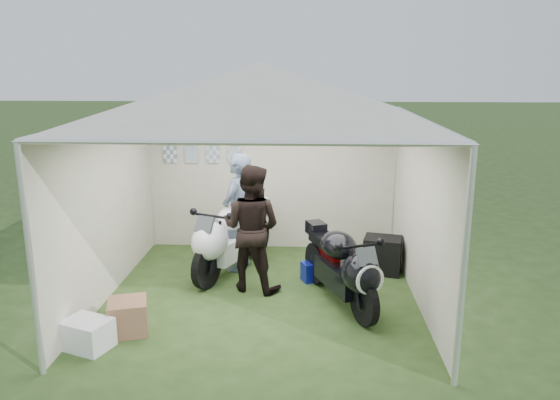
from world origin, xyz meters
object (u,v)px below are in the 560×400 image
Objects in this scene: person_blue_jacket at (238,212)px; motorcycle_black at (343,266)px; crate_2 at (121,319)px; motorcycle_white at (229,236)px; paddock_stand at (315,271)px; canopy_tent at (260,97)px; crate_0 at (88,334)px; crate_1 at (128,316)px; person_dark_jacket at (251,228)px; equipment_box at (382,255)px.

motorcycle_black is at bearing 71.90° from person_blue_jacket.
motorcycle_white is at bearing 59.99° from crate_2.
paddock_stand is (1.24, -0.21, -0.43)m from motorcycle_white.
paddock_stand is at bearing 12.73° from motorcycle_white.
motorcycle_black is (1.57, -1.02, -0.04)m from motorcycle_white.
canopy_tent is 11.84× the size of crate_0.
motorcycle_black is 4.31× the size of crate_1.
paddock_stand is at bearing 92.02° from person_blue_jacket.
motorcycle_white is at bearing -36.16° from person_dark_jacket.
person_blue_jacket is at bearing 117.89° from motorcycle_black.
canopy_tent is 13.34× the size of crate_1.
person_dark_jacket reaches higher than crate_2.
person_dark_jacket is 3.23× the size of equipment_box.
equipment_box is at bearing -140.75° from person_dark_jacket.
crate_2 is at bearing -145.45° from paddock_stand.
motorcycle_black is at bearing -15.78° from canopy_tent.
crate_0 is (-3.44, -2.39, -0.11)m from equipment_box.
equipment_box is (2.11, -0.04, -0.61)m from person_blue_jacket.
crate_2 is at bearing 173.44° from motorcycle_black.
person_blue_jacket is at bearing -51.03° from person_dark_jacket.
person_blue_jacket reaches higher than motorcycle_white.
crate_0 reaches higher than paddock_stand.
motorcycle_black is at bearing 176.70° from person_dark_jacket.
canopy_tent reaches higher than paddock_stand.
equipment_box reaches higher than paddock_stand.
paddock_stand is at bearing 90.00° from motorcycle_black.
motorcycle_black is 2.73m from crate_2.
crate_2 is (-3.24, -1.91, -0.16)m from equipment_box.
person_dark_jacket reaches higher than motorcycle_black.
person_blue_jacket is at bearing 63.87° from crate_1.
person_dark_jacket is 4.03× the size of crate_1.
motorcycle_white is 2.25m from equipment_box.
crate_2 is (-2.25, -1.55, -0.03)m from paddock_stand.
motorcycle_white is 1.12× the size of person_blue_jacket.
paddock_stand is (0.70, 0.52, -2.44)m from canopy_tent.
motorcycle_black reaches higher than crate_0.
person_blue_jacket is at bearing 160.53° from paddock_stand.
motorcycle_white is 1.14× the size of person_dark_jacket.
paddock_stand is at bearing -159.84° from equipment_box.
motorcycle_white is 1.88m from motorcycle_black.
crate_2 is (-2.59, -0.74, -0.43)m from motorcycle_black.
canopy_tent is at bearing 40.88° from crate_0.
canopy_tent is at bearing 46.19° from person_blue_jacket.
motorcycle_black is at bearing -67.47° from paddock_stand.
person_dark_jacket reaches higher than paddock_stand.
crate_1 is at bearing -40.87° from crate_2.
equipment_box is at bearing 32.90° from crate_1.
equipment_box is (0.99, 0.36, 0.13)m from paddock_stand.
equipment_box is 3.77m from crate_2.
person_blue_jacket is (-0.42, 0.91, -1.71)m from canopy_tent.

